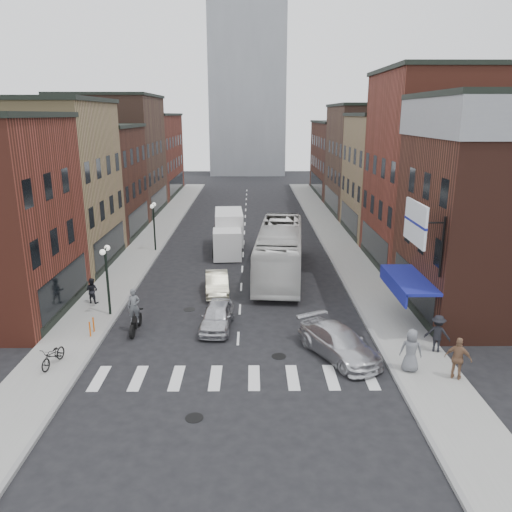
{
  "coord_description": "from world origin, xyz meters",
  "views": [
    {
      "loc": [
        0.71,
        -22.62,
        11.16
      ],
      "look_at": [
        0.97,
        6.05,
        3.0
      ],
      "focal_mm": 35.0,
      "sensor_mm": 36.0,
      "label": 1
    }
  ],
  "objects": [
    {
      "name": "ped_left_solo",
      "position": [
        -8.93,
        5.8,
        0.93
      ],
      "size": [
        0.85,
        0.64,
        1.56
      ],
      "primitive_type": "imported",
      "rotation": [
        0.0,
        0.0,
        2.85
      ],
      "color": "black",
      "rests_on": "sidewalk_left"
    },
    {
      "name": "streetlamp_far",
      "position": [
        -7.4,
        18.0,
        2.91
      ],
      "size": [
        0.32,
        1.22,
        4.11
      ],
      "color": "black",
      "rests_on": "ground"
    },
    {
      "name": "streetlamp_near",
      "position": [
        -7.4,
        4.0,
        2.91
      ],
      "size": [
        0.32,
        1.22,
        4.11
      ],
      "color": "black",
      "rests_on": "ground"
    },
    {
      "name": "bldg_left_mid_a",
      "position": [
        -14.99,
        14.0,
        6.15
      ],
      "size": [
        10.3,
        10.2,
        12.3
      ],
      "color": "#9B8356",
      "rests_on": "ground"
    },
    {
      "name": "billboard_sign",
      "position": [
        8.59,
        0.5,
        6.13
      ],
      "size": [
        1.52,
        3.0,
        3.7
      ],
      "color": "black",
      "rests_on": "ground"
    },
    {
      "name": "crosswalk_stripes",
      "position": [
        0.0,
        -3.0,
        0.0
      ],
      "size": [
        12.0,
        2.2,
        0.01
      ],
      "primitive_type": "cube",
      "color": "silver",
      "rests_on": "ground"
    },
    {
      "name": "bike_rack",
      "position": [
        -7.6,
        1.3,
        0.55
      ],
      "size": [
        0.08,
        0.68,
        0.8
      ],
      "color": "#D8590C",
      "rests_on": "sidewalk_left"
    },
    {
      "name": "bldg_right_mid_a",
      "position": [
        15.0,
        14.0,
        7.15
      ],
      "size": [
        10.3,
        10.2,
        14.3
      ],
      "color": "#5F271B",
      "rests_on": "ground"
    },
    {
      "name": "bldg_right_mid_b",
      "position": [
        14.99,
        24.0,
        5.65
      ],
      "size": [
        10.3,
        10.2,
        11.3
      ],
      "color": "#9B8356",
      "rests_on": "ground"
    },
    {
      "name": "sedan_left_far",
      "position": [
        -1.54,
        7.84,
        0.67
      ],
      "size": [
        1.79,
        4.2,
        1.35
      ],
      "primitive_type": "imported",
      "rotation": [
        0.0,
        0.0,
        0.09
      ],
      "color": "beige",
      "rests_on": "ground"
    },
    {
      "name": "sedan_left_near",
      "position": [
        -1.18,
        2.36,
        0.68
      ],
      "size": [
        1.89,
        4.12,
        1.37
      ],
      "primitive_type": "imported",
      "rotation": [
        0.0,
        0.0,
        -0.07
      ],
      "color": "silver",
      "rests_on": "ground"
    },
    {
      "name": "motorcycle_rider",
      "position": [
        -5.47,
        1.84,
        1.13
      ],
      "size": [
        0.7,
        2.38,
        2.42
      ],
      "rotation": [
        0.0,
        0.0,
        0.09
      ],
      "color": "black",
      "rests_on": "ground"
    },
    {
      "name": "ped_right_c",
      "position": [
        7.74,
        -2.68,
        1.14
      ],
      "size": [
        1.09,
        0.84,
        1.97
      ],
      "primitive_type": "imported",
      "rotation": [
        0.0,
        0.0,
        2.9
      ],
      "color": "slate",
      "rests_on": "sidewalk_right"
    },
    {
      "name": "ped_right_a",
      "position": [
        9.6,
        -0.8,
        1.07
      ],
      "size": [
        1.33,
        1.01,
        1.84
      ],
      "primitive_type": "imported",
      "rotation": [
        0.0,
        0.0,
        2.74
      ],
      "color": "black",
      "rests_on": "sidewalk_right"
    },
    {
      "name": "box_truck",
      "position": [
        -1.23,
        18.1,
        1.6
      ],
      "size": [
        2.57,
        7.57,
        3.24
      ],
      "rotation": [
        0.0,
        0.0,
        0.06
      ],
      "color": "silver",
      "rests_on": "ground"
    },
    {
      "name": "ped_right_b",
      "position": [
        9.54,
        -3.4,
        1.1
      ],
      "size": [
        1.24,
        1.04,
        1.9
      ],
      "primitive_type": "imported",
      "rotation": [
        0.0,
        0.0,
        2.62
      ],
      "color": "brown",
      "rests_on": "sidewalk_right"
    },
    {
      "name": "sidewalk_left",
      "position": [
        -8.5,
        22.0,
        0.07
      ],
      "size": [
        3.0,
        74.0,
        0.15
      ],
      "primitive_type": "cube",
      "color": "gray",
      "rests_on": "ground"
    },
    {
      "name": "curb_car",
      "position": [
        4.84,
        -1.04,
        0.72
      ],
      "size": [
        4.06,
        5.33,
        1.44
      ],
      "primitive_type": "imported",
      "rotation": [
        0.0,
        0.0,
        0.47
      ],
      "color": "silver",
      "rests_on": "ground"
    },
    {
      "name": "parked_bicycle",
      "position": [
        -8.3,
        -2.05,
        0.63
      ],
      "size": [
        0.95,
        1.91,
        0.96
      ],
      "primitive_type": "imported",
      "rotation": [
        0.0,
        0.0,
        -0.18
      ],
      "color": "black",
      "rests_on": "sidewalk_left"
    },
    {
      "name": "bldg_right_far_a",
      "position": [
        14.99,
        35.0,
        6.15
      ],
      "size": [
        10.3,
        12.2,
        12.3
      ],
      "color": "#482E24",
      "rests_on": "ground"
    },
    {
      "name": "bldg_left_far_b",
      "position": [
        -14.99,
        49.0,
        5.65
      ],
      "size": [
        10.3,
        16.2,
        11.3
      ],
      "color": "#5F271B",
      "rests_on": "ground"
    },
    {
      "name": "sidewalk_right",
      "position": [
        8.5,
        22.0,
        0.07
      ],
      "size": [
        3.0,
        74.0,
        0.15
      ],
      "primitive_type": "cube",
      "color": "gray",
      "rests_on": "ground"
    },
    {
      "name": "ground",
      "position": [
        0.0,
        0.0,
        0.0
      ],
      "size": [
        160.0,
        160.0,
        0.0
      ],
      "primitive_type": "plane",
      "color": "black",
      "rests_on": "ground"
    },
    {
      "name": "transit_bus",
      "position": [
        2.72,
        11.75,
        1.78
      ],
      "size": [
        4.21,
        13.04,
        3.57
      ],
      "primitive_type": "imported",
      "rotation": [
        0.0,
        0.0,
        -0.1
      ],
      "color": "silver",
      "rests_on": "ground"
    },
    {
      "name": "bldg_right_far_b",
      "position": [
        14.99,
        49.0,
        5.15
      ],
      "size": [
        10.3,
        16.2,
        10.3
      ],
      "color": "#422017",
      "rests_on": "ground"
    },
    {
      "name": "bldg_right_corner",
      "position": [
        14.99,
        4.5,
        6.15
      ],
      "size": [
        10.3,
        9.2,
        12.3
      ],
      "color": "#422017",
      "rests_on": "ground"
    },
    {
      "name": "distant_tower",
      "position": [
        0.0,
        78.0,
        25.0
      ],
      "size": [
        14.0,
        14.0,
        50.0
      ],
      "primitive_type": "cube",
      "color": "#9399A0",
      "rests_on": "ground"
    },
    {
      "name": "awning_blue",
      "position": [
        8.93,
        2.5,
        2.63
      ],
      "size": [
        1.8,
        5.0,
        0.78
      ],
      "color": "navy",
      "rests_on": "ground"
    },
    {
      "name": "curb_left",
      "position": [
        -7.0,
        22.0,
        0.0
      ],
      "size": [
        0.2,
        74.0,
        0.16
      ],
      "primitive_type": "cube",
      "color": "gray",
      "rests_on": "ground"
    },
    {
      "name": "curb_right",
      "position": [
        7.0,
        22.0,
        0.0
      ],
      "size": [
        0.2,
        74.0,
        0.16
      ],
      "primitive_type": "cube",
      "color": "gray",
      "rests_on": "ground"
    },
    {
      "name": "bldg_left_mid_b",
      "position": [
        -14.99,
        24.0,
        5.15
      ],
      "size": [
        10.3,
        10.2,
        10.3
      ],
      "color": "#422017",
      "rests_on": "ground"
    },
    {
      "name": "bldg_left_far_a",
      "position": [
        -14.99,
        35.0,
        6.65
      ],
      "size": [
        10.3,
        12.2,
        13.3
      ],
      "color": "#482E24",
      "rests_on": "ground"
    }
  ]
}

